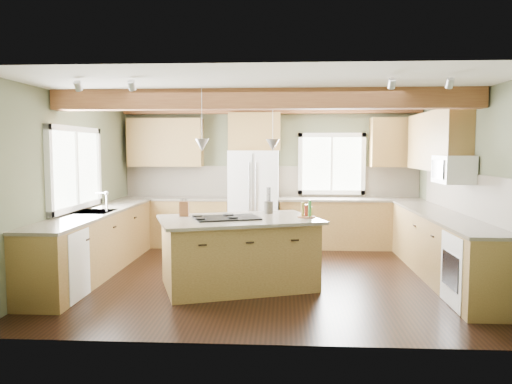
{
  "coord_description": "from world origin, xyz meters",
  "views": [
    {
      "loc": [
        0.28,
        -7.03,
        1.83
      ],
      "look_at": [
        -0.15,
        0.3,
        1.2
      ],
      "focal_mm": 35.0,
      "sensor_mm": 36.0,
      "label": 1
    }
  ],
  "objects": [
    {
      "name": "floor",
      "position": [
        0.0,
        0.0,
        0.0
      ],
      "size": [
        5.6,
        5.6,
        0.0
      ],
      "primitive_type": "plane",
      "color": "black",
      "rests_on": "ground"
    },
    {
      "name": "island",
      "position": [
        -0.34,
        -0.53,
        0.44
      ],
      "size": [
        2.17,
        1.72,
        0.88
      ],
      "primitive_type": "cube",
      "rotation": [
        0.0,
        0.0,
        0.34
      ],
      "color": "brown",
      "rests_on": "floor"
    },
    {
      "name": "oven",
      "position": [
        2.49,
        -1.25,
        0.43
      ],
      "size": [
        0.6,
        0.72,
        0.84
      ],
      "primitive_type": "cube",
      "color": "white",
      "rests_on": "floor"
    },
    {
      "name": "ceiling_beam",
      "position": [
        0.0,
        -0.53,
        2.47
      ],
      "size": [
        5.55,
        0.26,
        0.26
      ],
      "primitive_type": "cube",
      "color": "#5E2F1B",
      "rests_on": "ceiling"
    },
    {
      "name": "wall_left",
      "position": [
        -2.8,
        0.0,
        1.3
      ],
      "size": [
        0.0,
        5.0,
        5.0
      ],
      "primitive_type": "plane",
      "rotation": [
        1.57,
        0.0,
        1.57
      ],
      "color": "#50563D",
      "rests_on": "ground"
    },
    {
      "name": "wall_back",
      "position": [
        0.0,
        2.5,
        1.3
      ],
      "size": [
        5.6,
        0.0,
        5.6
      ],
      "primitive_type": "plane",
      "rotation": [
        1.57,
        0.0,
        0.0
      ],
      "color": "#50563D",
      "rests_on": "ground"
    },
    {
      "name": "base_cab_left",
      "position": [
        -2.5,
        0.05,
        0.44
      ],
      "size": [
        0.6,
        3.7,
        0.88
      ],
      "primitive_type": "cube",
      "color": "brown",
      "rests_on": "floor"
    },
    {
      "name": "sink",
      "position": [
        -2.5,
        0.05,
        0.91
      ],
      "size": [
        0.5,
        0.65,
        0.03
      ],
      "primitive_type": "cube",
      "color": "#262628",
      "rests_on": "counter_left"
    },
    {
      "name": "dishwasher",
      "position": [
        -2.49,
        -1.25,
        0.43
      ],
      "size": [
        0.6,
        0.6,
        0.84
      ],
      "primitive_type": "cube",
      "color": "white",
      "rests_on": "floor"
    },
    {
      "name": "base_cab_back_left",
      "position": [
        -1.79,
        2.2,
        0.44
      ],
      "size": [
        2.02,
        0.6,
        0.88
      ],
      "primitive_type": "cube",
      "color": "brown",
      "rests_on": "floor"
    },
    {
      "name": "refrigerator",
      "position": [
        -0.3,
        2.12,
        0.9
      ],
      "size": [
        0.9,
        0.74,
        1.8
      ],
      "primitive_type": "cube",
      "color": "white",
      "rests_on": "floor"
    },
    {
      "name": "faucet",
      "position": [
        -2.32,
        0.05,
        1.05
      ],
      "size": [
        0.02,
        0.02,
        0.28
      ],
      "primitive_type": "cylinder",
      "color": "#B2B2B7",
      "rests_on": "sink"
    },
    {
      "name": "upper_cab_back_corner",
      "position": [
        2.3,
        2.33,
        1.95
      ],
      "size": [
        0.9,
        0.35,
        0.9
      ],
      "primitive_type": "cube",
      "color": "brown",
      "rests_on": "wall_back"
    },
    {
      "name": "counter_left",
      "position": [
        -2.5,
        0.05,
        0.9
      ],
      "size": [
        0.64,
        3.74,
        0.04
      ],
      "primitive_type": "cube",
      "color": "#433D31",
      "rests_on": "base_cab_left"
    },
    {
      "name": "window_back",
      "position": [
        1.15,
        2.48,
        1.55
      ],
      "size": [
        1.1,
        0.04,
        1.0
      ],
      "primitive_type": "cube",
      "color": "white",
      "rests_on": "wall_back"
    },
    {
      "name": "counter_back_left",
      "position": [
        -1.79,
        2.2,
        0.9
      ],
      "size": [
        2.06,
        0.64,
        0.04
      ],
      "primitive_type": "cube",
      "color": "#433D31",
      "rests_on": "base_cab_back_left"
    },
    {
      "name": "wall_right",
      "position": [
        2.8,
        0.0,
        1.3
      ],
      "size": [
        0.0,
        5.0,
        5.0
      ],
      "primitive_type": "plane",
      "rotation": [
        1.57,
        0.0,
        -1.57
      ],
      "color": "#50563D",
      "rests_on": "ground"
    },
    {
      "name": "counter_back_right",
      "position": [
        1.49,
        2.2,
        0.9
      ],
      "size": [
        2.66,
        0.64,
        0.04
      ],
      "primitive_type": "cube",
      "color": "#433D31",
      "rests_on": "base_cab_back_right"
    },
    {
      "name": "window_left",
      "position": [
        -2.78,
        0.05,
        1.55
      ],
      "size": [
        0.04,
        1.6,
        1.05
      ],
      "primitive_type": "cube",
      "color": "white",
      "rests_on": "wall_left"
    },
    {
      "name": "microwave",
      "position": [
        2.58,
        -0.05,
        1.55
      ],
      "size": [
        0.4,
        0.7,
        0.38
      ],
      "primitive_type": "cube",
      "color": "white",
      "rests_on": "wall_right"
    },
    {
      "name": "upper_cab_right",
      "position": [
        2.62,
        0.9,
        1.95
      ],
      "size": [
        0.35,
        2.2,
        0.9
      ],
      "primitive_type": "cube",
      "color": "brown",
      "rests_on": "wall_right"
    },
    {
      "name": "upper_cab_back_left",
      "position": [
        -1.99,
        2.33,
        1.95
      ],
      "size": [
        1.4,
        0.35,
        0.9
      ],
      "primitive_type": "cube",
      "color": "brown",
      "rests_on": "wall_back"
    },
    {
      "name": "knife_block",
      "position": [
        -1.09,
        -0.39,
        1.02
      ],
      "size": [
        0.12,
        0.09,
        0.2
      ],
      "primitive_type": "cube",
      "rotation": [
        0.0,
        0.0,
        0.02
      ],
      "color": "brown",
      "rests_on": "island_top"
    },
    {
      "name": "pendant_left",
      "position": [
        -0.79,
        -0.68,
        1.88
      ],
      "size": [
        0.18,
        0.18,
        0.16
      ],
      "primitive_type": "cone",
      "rotation": [
        3.14,
        0.0,
        0.0
      ],
      "color": "#B2B2B7",
      "rests_on": "ceiling"
    },
    {
      "name": "backsplash_back",
      "position": [
        0.0,
        2.48,
        1.21
      ],
      "size": [
        5.58,
        0.03,
        0.58
      ],
      "primitive_type": "cube",
      "color": "brown",
      "rests_on": "wall_back"
    },
    {
      "name": "upper_cab_over_fridge",
      "position": [
        -0.3,
        2.33,
        2.15
      ],
      "size": [
        0.96,
        0.35,
        0.7
      ],
      "primitive_type": "cube",
      "color": "brown",
      "rests_on": "wall_back"
    },
    {
      "name": "soffit_trim",
      "position": [
        0.0,
        2.4,
        2.54
      ],
      "size": [
        5.55,
        0.2,
        0.1
      ],
      "primitive_type": "cube",
      "color": "#5E2F1B",
      "rests_on": "ceiling"
    },
    {
      "name": "bottle_tray",
      "position": [
        0.56,
        -0.4,
        1.03
      ],
      "size": [
        0.28,
        0.28,
        0.22
      ],
      "primitive_type": null,
      "rotation": [
        0.0,
        0.0,
        0.18
      ],
      "color": "brown",
      "rests_on": "island_top"
    },
    {
      "name": "utensil_crock",
      "position": [
        0.04,
        -0.03,
        1.0
      ],
      "size": [
        0.16,
        0.16,
        0.17
      ],
      "primitive_type": "cylinder",
      "rotation": [
        0.0,
        0.0,
        0.33
      ],
      "color": "#3A322E",
      "rests_on": "island_top"
    },
    {
      "name": "island_top",
      "position": [
        -0.34,
        -0.53,
        0.9
      ],
      "size": [
        2.33,
        1.88,
        0.04
      ],
      "primitive_type": "cube",
      "rotation": [
        0.0,
        0.0,
        0.34
      ],
      "color": "#433D31",
      "rests_on": "island"
    },
    {
      "name": "ceiling",
      "position": [
        0.0,
        0.0,
        2.6
      ],
      "size": [
        5.6,
        5.6,
        0.0
      ],
      "primitive_type": "plane",
      "rotation": [
        3.14,
        0.0,
        0.0
      ],
      "color": "silver",
      "rests_on": "wall_back"
    },
    {
      "name": "cooktop",
      "position": [
        -0.49,
        -0.58,
        0.93
      ],
      "size": [
        0.96,
        0.79,
        0.02
      ],
      "primitive_type": "cube",
      "rotation": [
        0.0,
        0.0,
        0.34
      ],
      "color": "black",
      "rests_on": "island_top"
    },
    {
      "name": "base_cab_back_right",
      "position": [
        1.49,
        2.2,
        0.44
      ],
      "size": [
        2.62,
        0.6,
        0.88
      ],
      "primitive_type": "cube",
      "color": "brown",
      "rests_on": "floor"
    },
    {
      "name": "base_cab_right",
      "position": [
        2.5,
        0.05,
        0.44
      ],
      "size": [
        0.6,
        3.7,
        0.88
      ],
      "primitive_type": "cube",
      "color": "brown",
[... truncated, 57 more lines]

